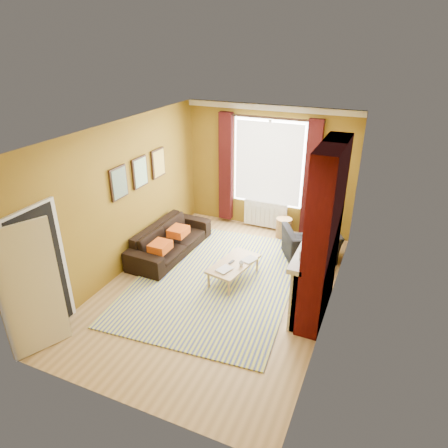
{
  "coord_description": "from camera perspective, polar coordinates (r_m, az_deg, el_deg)",
  "views": [
    {
      "loc": [
        2.47,
        -5.45,
        4.12
      ],
      "look_at": [
        0.0,
        0.25,
        1.15
      ],
      "focal_mm": 32.0,
      "sensor_mm": 36.0,
      "label": 1
    }
  ],
  "objects": [
    {
      "name": "mug",
      "position": [
        7.16,
        2.49,
        -5.74
      ],
      "size": [
        0.13,
        0.13,
        0.09
      ],
      "primitive_type": "imported",
      "rotation": [
        0.0,
        0.0,
        -0.52
      ],
      "color": "#999999",
      "rests_on": "coffee_table"
    },
    {
      "name": "floor_lamp",
      "position": [
        8.24,
        15.53,
        4.06
      ],
      "size": [
        0.3,
        0.3,
        1.56
      ],
      "rotation": [
        0.0,
        0.0,
        -0.42
      ],
      "color": "black",
      "rests_on": "ground"
    },
    {
      "name": "ground",
      "position": [
        7.27,
        -0.79,
        -9.0
      ],
      "size": [
        5.5,
        5.5,
        0.0
      ],
      "primitive_type": "plane",
      "color": "olive",
      "rests_on": "ground"
    },
    {
      "name": "tv_remote",
      "position": [
        7.28,
        1.07,
        -5.45
      ],
      "size": [
        0.07,
        0.15,
        0.02
      ],
      "rotation": [
        0.0,
        0.0,
        -0.19
      ],
      "color": "#262629",
      "rests_on": "coffee_table"
    },
    {
      "name": "book_a",
      "position": [
        7.12,
        -0.57,
        -6.21
      ],
      "size": [
        0.29,
        0.33,
        0.03
      ],
      "primitive_type": "imported",
      "rotation": [
        0.0,
        0.0,
        -0.32
      ],
      "color": "#999999",
      "rests_on": "coffee_table"
    },
    {
      "name": "sofa",
      "position": [
        8.25,
        -7.72,
        -2.25
      ],
      "size": [
        0.89,
        2.12,
        0.61
      ],
      "primitive_type": "imported",
      "rotation": [
        0.0,
        0.0,
        1.54
      ],
      "color": "black",
      "rests_on": "ground"
    },
    {
      "name": "book_b",
      "position": [
        7.42,
        3.09,
        -4.82
      ],
      "size": [
        0.29,
        0.33,
        0.02
      ],
      "primitive_type": "imported",
      "rotation": [
        0.0,
        0.0,
        -0.37
      ],
      "color": "#999999",
      "rests_on": "coffee_table"
    },
    {
      "name": "wicker_stool",
      "position": [
        8.98,
        8.53,
        -0.52
      ],
      "size": [
        0.45,
        0.45,
        0.44
      ],
      "rotation": [
        0.0,
        0.0,
        0.38
      ],
      "color": "olive",
      "rests_on": "ground"
    },
    {
      "name": "room_walls",
      "position": [
        6.61,
        5.17,
        0.99
      ],
      "size": [
        3.82,
        5.54,
        2.83
      ],
      "color": "olive",
      "rests_on": "ground"
    },
    {
      "name": "armchair",
      "position": [
        8.14,
        12.24,
        -2.86
      ],
      "size": [
        1.31,
        1.26,
        0.65
      ],
      "primitive_type": "imported",
      "rotation": [
        0.0,
        0.0,
        3.66
      ],
      "color": "black",
      "rests_on": "ground"
    },
    {
      "name": "striped_rug",
      "position": [
        7.47,
        -1.23,
        -7.84
      ],
      "size": [
        3.07,
        4.06,
        0.02
      ],
      "rotation": [
        0.0,
        0.0,
        0.08
      ],
      "color": "#374598",
      "rests_on": "ground"
    },
    {
      "name": "coffee_table",
      "position": [
        7.3,
        1.41,
        -5.81
      ],
      "size": [
        0.73,
        1.16,
        0.36
      ],
      "rotation": [
        0.0,
        0.0,
        -0.19
      ],
      "color": "tan",
      "rests_on": "ground"
    }
  ]
}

